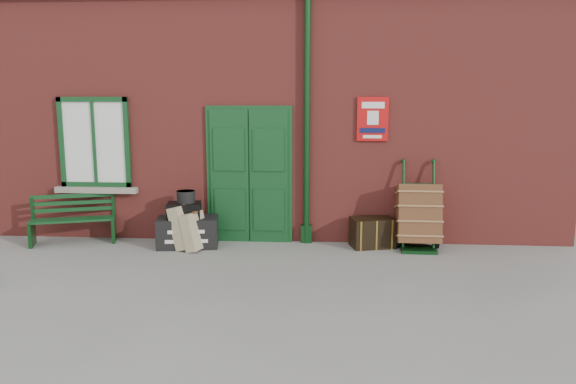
# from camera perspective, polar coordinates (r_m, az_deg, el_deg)

# --- Properties ---
(ground) EXTENTS (80.00, 80.00, 0.00)m
(ground) POSITION_cam_1_polar(r_m,az_deg,el_deg) (8.08, -3.20, -7.70)
(ground) COLOR gray
(ground) RESTS_ON ground
(station_building) EXTENTS (10.30, 4.30, 4.36)m
(station_building) POSITION_cam_1_polar(r_m,az_deg,el_deg) (11.18, -1.00, 8.48)
(station_building) COLOR #973730
(station_building) RESTS_ON ground
(bench) EXTENTS (1.40, 0.80, 0.83)m
(bench) POSITION_cam_1_polar(r_m,az_deg,el_deg) (9.98, -20.99, -2.48)
(bench) COLOR #113E1B
(bench) RESTS_ON ground
(houdini_trunk) EXTENTS (1.03, 0.67, 0.48)m
(houdini_trunk) POSITION_cam_1_polar(r_m,az_deg,el_deg) (9.25, -10.15, -4.02)
(houdini_trunk) COLOR black
(houdini_trunk) RESTS_ON ground
(strongbox) EXTENTS (0.58, 0.46, 0.24)m
(strongbox) POSITION_cam_1_polar(r_m,az_deg,el_deg) (9.18, -10.52, -1.83)
(strongbox) COLOR black
(strongbox) RESTS_ON houdini_trunk
(hatbox) EXTENTS (0.33, 0.33, 0.19)m
(hatbox) POSITION_cam_1_polar(r_m,az_deg,el_deg) (9.16, -10.33, -0.47)
(hatbox) COLOR black
(hatbox) RESTS_ON strongbox
(suitcase_back) EXTENTS (0.49, 0.58, 0.71)m
(suitcase_back) POSITION_cam_1_polar(r_m,az_deg,el_deg) (9.14, -10.44, -3.45)
(suitcase_back) COLOR tan
(suitcase_back) RESTS_ON ground
(suitcase_front) EXTENTS (0.42, 0.51, 0.61)m
(suitcase_front) POSITION_cam_1_polar(r_m,az_deg,el_deg) (9.02, -9.48, -3.94)
(suitcase_front) COLOR tan
(suitcase_front) RESTS_ON ground
(porter_trolley) EXTENTS (0.68, 0.74, 1.39)m
(porter_trolley) POSITION_cam_1_polar(r_m,az_deg,el_deg) (9.16, 13.10, -2.37)
(porter_trolley) COLOR black
(porter_trolley) RESTS_ON ground
(dark_trunk) EXTENTS (0.75, 0.58, 0.48)m
(dark_trunk) POSITION_cam_1_polar(r_m,az_deg,el_deg) (9.19, 8.55, -4.08)
(dark_trunk) COLOR black
(dark_trunk) RESTS_ON ground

